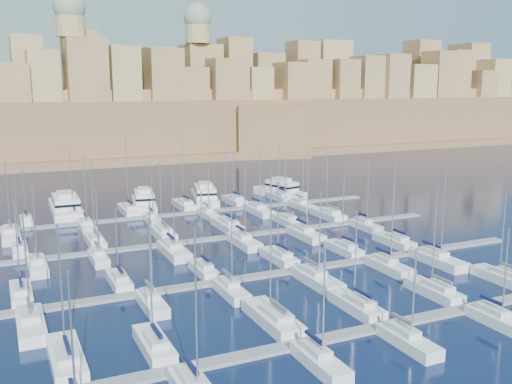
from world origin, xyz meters
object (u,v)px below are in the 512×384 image
sailboat_2 (273,318)px  motor_yacht_d (280,190)px  motor_yacht_c (205,196)px  sailboat_0 (66,358)px  motor_yacht_a (66,206)px  sailboat_4 (434,291)px  motor_yacht_b (144,202)px

sailboat_2 → motor_yacht_d: sailboat_2 is taller
motor_yacht_c → sailboat_0: bearing=-119.6°
sailboat_2 → motor_yacht_c: 71.52m
motor_yacht_c → motor_yacht_d: size_ratio=1.14×
motor_yacht_a → sailboat_4: bearing=-61.8°
sailboat_2 → motor_yacht_c: (16.53, 69.58, 0.93)m
sailboat_2 → sailboat_4: size_ratio=1.24×
sailboat_0 → motor_yacht_c: size_ratio=0.81×
sailboat_2 → motor_yacht_a: sailboat_2 is taller
sailboat_4 → motor_yacht_b: bearing=107.3°
sailboat_0 → motor_yacht_d: sailboat_0 is taller
sailboat_0 → motor_yacht_c: 80.30m
motor_yacht_c → motor_yacht_a: bearing=177.9°
motor_yacht_d → sailboat_2: bearing=-117.8°
sailboat_0 → sailboat_2: 23.08m
motor_yacht_b → motor_yacht_c: bearing=3.0°
motor_yacht_b → sailboat_4: bearing=-72.7°
sailboat_0 → sailboat_4: (46.52, -0.58, -0.01)m
sailboat_2 → motor_yacht_d: bearing=62.2°
motor_yacht_c → motor_yacht_b: bearing=-177.0°
motor_yacht_a → motor_yacht_b: size_ratio=1.22×
motor_yacht_a → motor_yacht_c: 31.50m
motor_yacht_a → sailboat_2: bearing=-78.1°
sailboat_4 → motor_yacht_a: 81.25m
sailboat_4 → motor_yacht_b: 72.95m
sailboat_4 → sailboat_0: bearing=179.3°
sailboat_0 → sailboat_4: bearing=-0.7°
motor_yacht_b → motor_yacht_c: size_ratio=0.90×
sailboat_0 → motor_yacht_a: (8.13, 71.02, 0.97)m
sailboat_2 → motor_yacht_b: size_ratio=1.12×
sailboat_0 → sailboat_4: sailboat_4 is taller
sailboat_0 → motor_yacht_c: (39.61, 69.84, 0.97)m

